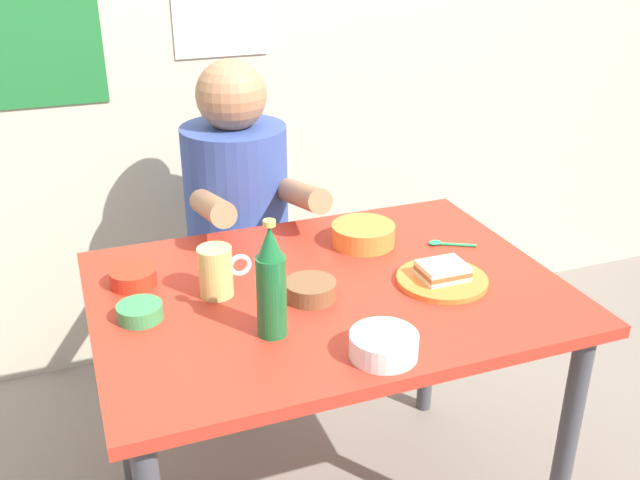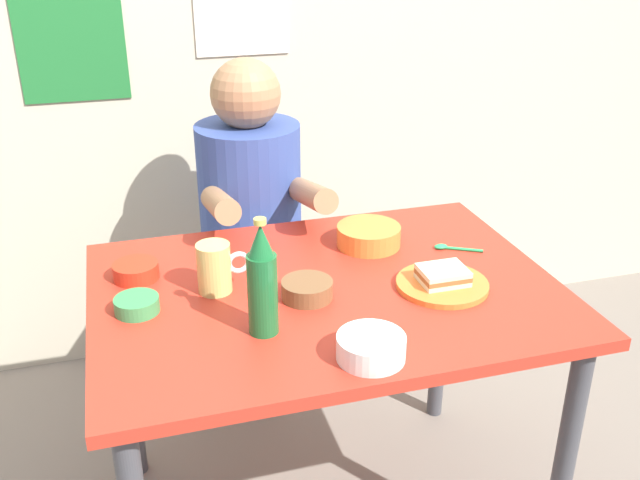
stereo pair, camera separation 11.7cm
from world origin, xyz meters
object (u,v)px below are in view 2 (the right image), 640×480
(dining_table, at_px, (326,320))
(beer_bottle, at_px, (262,282))
(person_seated, at_px, (250,190))
(sandwich, at_px, (443,275))
(beer_mug, at_px, (215,268))
(plate_orange, at_px, (442,284))
(stool, at_px, (255,305))
(rice_bowl_white, at_px, (370,346))

(dining_table, height_order, beer_bottle, beer_bottle)
(person_seated, distance_m, sandwich, 0.77)
(sandwich, relative_size, beer_mug, 0.87)
(dining_table, distance_m, beer_mug, 0.30)
(dining_table, distance_m, sandwich, 0.30)
(dining_table, xyz_separation_m, plate_orange, (0.27, -0.08, 0.10))
(dining_table, height_order, person_seated, person_seated)
(dining_table, height_order, plate_orange, plate_orange)
(dining_table, bearing_deg, beer_bottle, -140.13)
(person_seated, height_order, sandwich, person_seated)
(stool, xyz_separation_m, person_seated, (0.00, -0.01, 0.42))
(stool, relative_size, plate_orange, 2.05)
(rice_bowl_white, bearing_deg, beer_mug, 124.56)
(plate_orange, relative_size, beer_bottle, 0.84)
(person_seated, height_order, beer_mug, person_seated)
(beer_mug, bearing_deg, rice_bowl_white, -55.44)
(plate_orange, distance_m, rice_bowl_white, 0.35)
(dining_table, height_order, rice_bowl_white, rice_bowl_white)
(dining_table, relative_size, sandwich, 10.00)
(sandwich, bearing_deg, beer_bottle, -170.72)
(beer_bottle, relative_size, rice_bowl_white, 1.87)
(stool, relative_size, beer_mug, 3.57)
(stool, bearing_deg, dining_table, -84.67)
(dining_table, xyz_separation_m, beer_bottle, (-0.18, -0.15, 0.21))
(sandwich, bearing_deg, dining_table, 163.10)
(stool, distance_m, beer_mug, 0.76)
(beer_mug, bearing_deg, person_seated, 71.00)
(beer_mug, bearing_deg, dining_table, -11.97)
(stool, distance_m, beer_bottle, 0.94)
(dining_table, relative_size, beer_bottle, 4.20)
(person_seated, distance_m, beer_bottle, 0.79)
(plate_orange, xyz_separation_m, sandwich, (-0.00, 0.00, 0.02))
(sandwich, bearing_deg, stool, 114.50)
(plate_orange, xyz_separation_m, beer_bottle, (-0.45, -0.07, 0.11))
(person_seated, bearing_deg, sandwich, -65.15)
(rice_bowl_white, bearing_deg, dining_table, 89.70)
(plate_orange, height_order, rice_bowl_white, rice_bowl_white)
(beer_bottle, distance_m, rice_bowl_white, 0.26)
(dining_table, xyz_separation_m, rice_bowl_white, (-0.00, -0.31, 0.12))
(stool, bearing_deg, beer_bottle, -99.10)
(beer_mug, bearing_deg, sandwich, -14.52)
(rice_bowl_white, bearing_deg, beer_bottle, 139.16)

